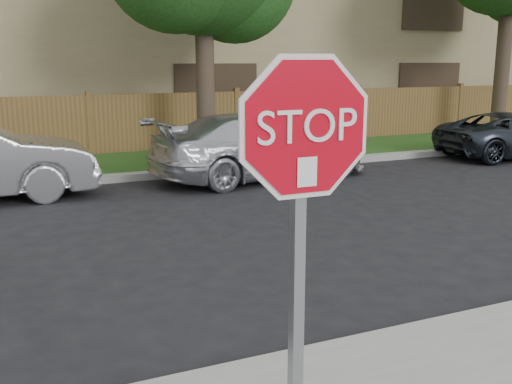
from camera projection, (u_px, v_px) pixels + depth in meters
name	position (u px, v px, depth m)	size (l,w,h in m)	color
ground	(310.00, 355.00, 5.13)	(90.00, 90.00, 0.00)	black
far_curb	(118.00, 178.00, 12.37)	(70.00, 0.30, 0.15)	gray
grass_strip	(103.00, 166.00, 13.85)	(70.00, 3.00, 0.12)	#1E4714
fence	(90.00, 127.00, 15.11)	(70.00, 0.12, 1.60)	brown
apartment_building	(57.00, 26.00, 19.50)	(35.20, 9.20, 7.20)	#93855B
stop_sign	(303.00, 190.00, 3.05)	(1.01, 0.13, 2.55)	gray
sedan_right	(261.00, 146.00, 12.59)	(1.93, 4.75, 1.38)	silver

